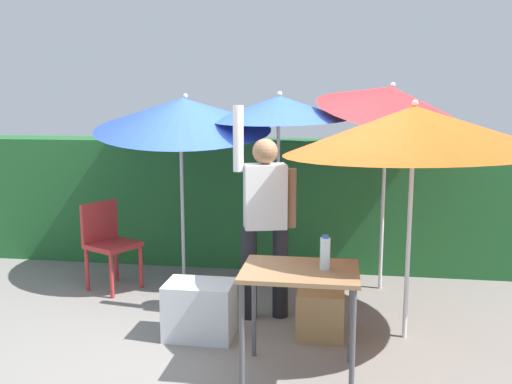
{
  "coord_description": "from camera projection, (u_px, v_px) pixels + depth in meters",
  "views": [
    {
      "loc": [
        0.74,
        -4.59,
        1.92
      ],
      "look_at": [
        0.0,
        0.3,
        1.1
      ],
      "focal_mm": 38.86,
      "sensor_mm": 36.0,
      "label": 1
    }
  ],
  "objects": [
    {
      "name": "cooler_box",
      "position": [
        200.0,
        310.0,
        4.52
      ],
      "size": [
        0.55,
        0.38,
        0.46
      ],
      "primitive_type": "cube",
      "color": "silver",
      "rests_on": "ground_plane"
    },
    {
      "name": "umbrella_yellow",
      "position": [
        279.0,
        108.0,
        5.63
      ],
      "size": [
        1.41,
        1.42,
        2.01
      ],
      "color": "silver",
      "rests_on": "ground_plane"
    },
    {
      "name": "hedge_row",
      "position": [
        275.0,
        202.0,
        6.54
      ],
      "size": [
        8.0,
        0.7,
        1.47
      ],
      "primitive_type": "cube",
      "color": "#23602D",
      "rests_on": "ground_plane"
    },
    {
      "name": "chair_plastic",
      "position": [
        108.0,
        240.0,
        5.66
      ],
      "size": [
        0.59,
        0.59,
        0.89
      ],
      "color": "#B72D2D",
      "rests_on": "ground_plane"
    },
    {
      "name": "folding_table",
      "position": [
        300.0,
        283.0,
        3.8
      ],
      "size": [
        0.8,
        0.6,
        0.78
      ],
      "color": "#4C4C51",
      "rests_on": "ground_plane"
    },
    {
      "name": "umbrella_navy",
      "position": [
        390.0,
        100.0,
        5.43
      ],
      "size": [
        1.49,
        1.43,
        2.32
      ],
      "color": "silver",
      "rests_on": "ground_plane"
    },
    {
      "name": "person_vendor",
      "position": [
        265.0,
        215.0,
        4.82
      ],
      "size": [
        0.55,
        0.31,
        1.88
      ],
      "color": "black",
      "rests_on": "ground_plane"
    },
    {
      "name": "crate_cardboard",
      "position": [
        320.0,
        314.0,
        4.53
      ],
      "size": [
        0.38,
        0.36,
        0.39
      ],
      "primitive_type": "cube",
      "color": "#9E7A4C",
      "rests_on": "ground_plane"
    },
    {
      "name": "umbrella_rainbow",
      "position": [
        183.0,
        114.0,
        5.73
      ],
      "size": [
        1.86,
        1.87,
        2.13
      ],
      "color": "silver",
      "rests_on": "ground_plane"
    },
    {
      "name": "ground_plane",
      "position": [
        251.0,
        320.0,
        4.9
      ],
      "size": [
        24.0,
        24.0,
        0.0
      ],
      "primitive_type": "plane",
      "color": "gray"
    },
    {
      "name": "bottle_water",
      "position": [
        325.0,
        253.0,
        3.76
      ],
      "size": [
        0.07,
        0.07,
        0.24
      ],
      "color": "silver",
      "rests_on": "folding_table"
    },
    {
      "name": "umbrella_orange",
      "position": [
        414.0,
        129.0,
        4.26
      ],
      "size": [
        2.06,
        2.05,
        1.93
      ],
      "color": "silver",
      "rests_on": "ground_plane"
    }
  ]
}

